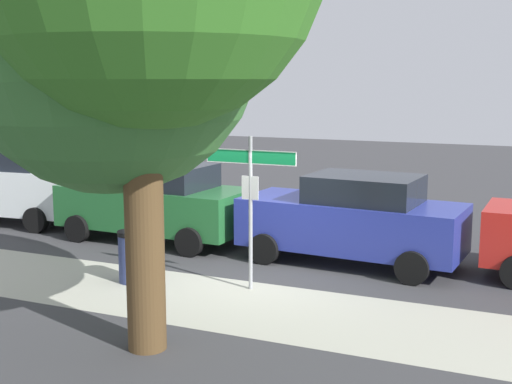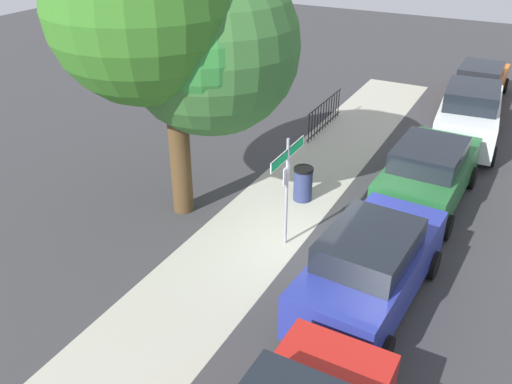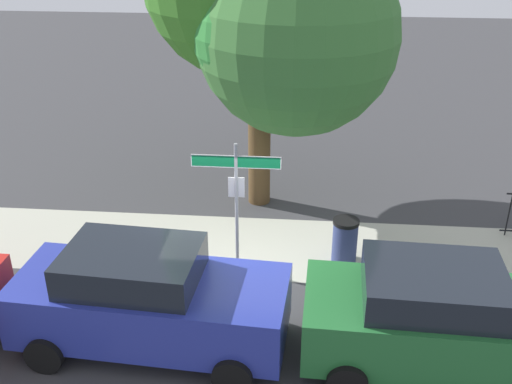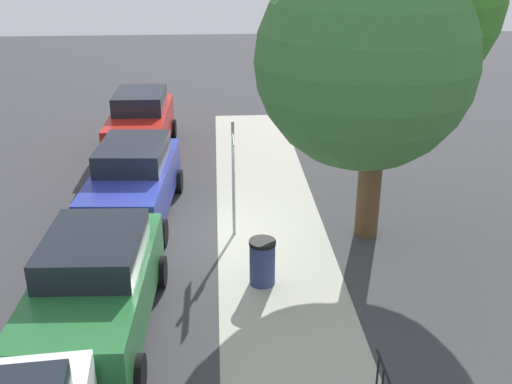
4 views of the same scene
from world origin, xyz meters
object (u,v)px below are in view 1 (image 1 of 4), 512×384
Objects in this scene: car_blue at (353,219)px; car_green at (156,202)px; car_white at (8,183)px; trash_bin at (133,256)px; shade_tree at (133,5)px; street_sign at (251,182)px.

car_blue is 1.01× the size of car_green.
car_white is at bearing 1.62° from car_blue.
car_white is 4.93× the size of trash_bin.
car_green is at bearing -59.82° from shade_tree.
car_green is at bearing 2.67° from car_blue.
shade_tree is 6.81m from car_blue.
car_white reaches higher than trash_bin.
car_green is at bearing 172.12° from car_white.
car_blue is 0.96× the size of car_white.
shade_tree is at bearing 139.53° from car_white.
street_sign is 4.09m from shade_tree.
car_blue is at bearing 173.17° from car_white.
street_sign is 0.37× the size of shade_tree.
shade_tree is 5.25m from trash_bin.
shade_tree reaches higher than car_green.
shade_tree is at bearing 77.58° from car_blue.
car_blue is 4.73× the size of trash_bin.
car_green is 3.38m from trash_bin.
car_white reaches higher than car_blue.
trash_bin is (-1.39, 3.06, -0.43)m from car_green.
street_sign is at bearing -167.26° from trash_bin.
car_white is at bearing -35.92° from shade_tree.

